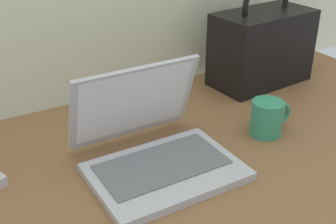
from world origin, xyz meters
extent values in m
cube|color=brown|center=(0.00, 0.00, 0.01)|extent=(1.60, 0.76, 0.03)
cube|color=#B2B5BA|center=(-0.07, -0.05, 0.04)|extent=(0.31, 0.22, 0.02)
cube|color=slate|center=(-0.07, -0.04, 0.05)|extent=(0.27, 0.14, 0.00)
cube|color=#B2B5BA|center=(-0.07, 0.09, 0.14)|extent=(0.30, 0.08, 0.19)
cube|color=white|center=(-0.07, 0.09, 0.14)|extent=(0.27, 0.06, 0.17)
cylinder|color=#338C66|center=(0.23, -0.02, 0.07)|extent=(0.08, 0.08, 0.09)
torus|color=#338C66|center=(0.28, -0.02, 0.07)|extent=(0.06, 0.01, 0.06)
cylinder|color=brown|center=(0.23, -0.02, 0.11)|extent=(0.07, 0.07, 0.00)
cube|color=black|center=(0.43, 0.24, 0.14)|extent=(0.31, 0.18, 0.22)
torus|color=black|center=(0.43, 0.24, 0.27)|extent=(0.18, 0.03, 0.18)
camera|label=1|loc=(-0.45, -0.71, 0.58)|focal=47.05mm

